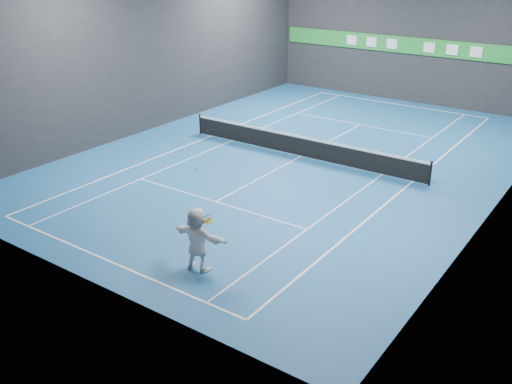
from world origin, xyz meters
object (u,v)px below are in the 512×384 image
Objects in this scene: player at (197,239)px; tennis_racket at (207,220)px; tennis_ball at (196,169)px; tennis_net at (301,146)px.

tennis_racket is (0.38, 0.05, 0.72)m from player.
tennis_racket is at bearing -18.90° from tennis_ball.
tennis_racket is at bearing -73.57° from tennis_net.
tennis_ball is at bearing -75.92° from tennis_net.
tennis_ball reaches higher than player.
player is at bearing -172.77° from tennis_racket.
tennis_ball is at bearing -62.67° from player.
tennis_racket is (3.12, -10.57, 1.21)m from tennis_net.
tennis_ball is 1.53m from tennis_racket.
player reaches higher than tennis_racket.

